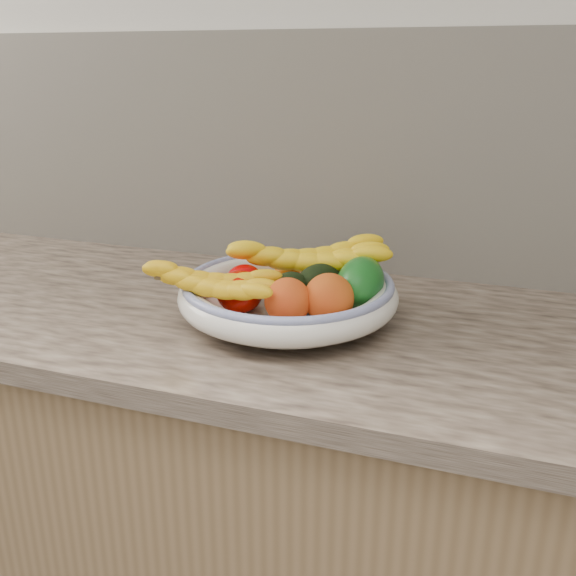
{
  "coord_description": "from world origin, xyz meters",
  "views": [
    {
      "loc": [
        0.35,
        0.65,
        1.34
      ],
      "look_at": [
        0.0,
        1.66,
        0.96
      ],
      "focal_mm": 40.0,
      "sensor_mm": 36.0,
      "label": 1
    }
  ],
  "objects_px": {
    "green_mango": "(360,282)",
    "fruit_bowl": "(288,294)",
    "banana_bunch_front": "(210,287)",
    "banana_bunch_back": "(308,262)"
  },
  "relations": [
    {
      "from": "fruit_bowl",
      "to": "banana_bunch_back",
      "type": "distance_m",
      "value": 0.08
    },
    {
      "from": "green_mango",
      "to": "banana_bunch_front",
      "type": "distance_m",
      "value": 0.26
    },
    {
      "from": "fruit_bowl",
      "to": "banana_bunch_front",
      "type": "bearing_deg",
      "value": -137.88
    },
    {
      "from": "green_mango",
      "to": "banana_bunch_back",
      "type": "relative_size",
      "value": 0.4
    },
    {
      "from": "fruit_bowl",
      "to": "banana_bunch_front",
      "type": "distance_m",
      "value": 0.15
    },
    {
      "from": "green_mango",
      "to": "fruit_bowl",
      "type": "bearing_deg",
      "value": -169.37
    },
    {
      "from": "banana_bunch_front",
      "to": "green_mango",
      "type": "bearing_deg",
      "value": 18.59
    },
    {
      "from": "banana_bunch_back",
      "to": "banana_bunch_front",
      "type": "distance_m",
      "value": 0.2
    },
    {
      "from": "banana_bunch_back",
      "to": "green_mango",
      "type": "bearing_deg",
      "value": -43.73
    },
    {
      "from": "green_mango",
      "to": "banana_bunch_back",
      "type": "height_order",
      "value": "banana_bunch_back"
    }
  ]
}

